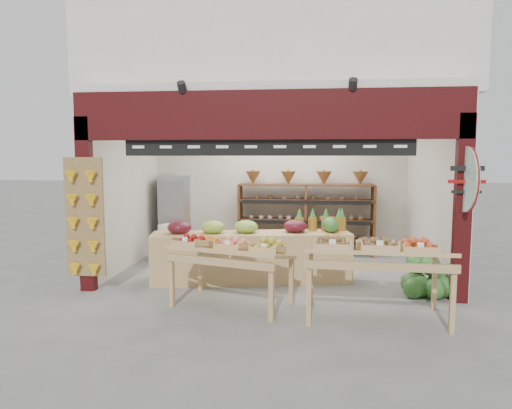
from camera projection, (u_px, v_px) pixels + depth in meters
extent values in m
plane|color=slate|center=(271.00, 277.00, 7.82)|extent=(60.00, 60.00, 0.00)
cube|color=white|center=(279.00, 182.00, 9.92)|extent=(5.76, 0.18, 3.00)
cube|color=white|center=(125.00, 187.00, 8.55)|extent=(0.18, 3.38, 3.00)
cube|color=white|center=(433.00, 189.00, 7.96)|extent=(0.18, 3.38, 3.00)
cube|color=white|center=(274.00, 100.00, 8.09)|extent=(5.76, 3.38, 0.12)
cube|color=white|center=(278.00, 48.00, 9.06)|extent=(6.36, 4.60, 2.40)
cube|color=#330809|center=(266.00, 115.00, 6.50)|extent=(5.70, 0.14, 0.70)
cube|color=#330809|center=(86.00, 205.00, 6.93)|extent=(0.22, 0.14, 2.65)
cube|color=#330809|center=(462.00, 209.00, 6.35)|extent=(0.22, 0.14, 2.65)
cube|color=black|center=(266.00, 147.00, 6.58)|extent=(4.20, 0.05, 0.26)
cylinder|color=white|center=(274.00, 129.00, 6.61)|extent=(0.34, 0.05, 0.34)
cube|color=olive|center=(85.00, 217.00, 6.86)|extent=(0.60, 0.04, 1.80)
cylinder|color=#C1F3DC|center=(466.00, 179.00, 6.21)|extent=(0.04, 0.90, 0.90)
cylinder|color=maroon|center=(467.00, 179.00, 6.19)|extent=(0.01, 0.92, 0.92)
cube|color=brown|center=(240.00, 219.00, 9.69)|extent=(0.05, 0.46, 1.48)
cube|color=brown|center=(306.00, 220.00, 9.54)|extent=(0.05, 0.46, 1.48)
cube|color=brown|center=(373.00, 221.00, 9.40)|extent=(0.05, 0.46, 1.48)
cube|color=brown|center=(305.00, 239.00, 9.59)|extent=(2.77, 0.46, 0.04)
cube|color=brown|center=(306.00, 220.00, 9.54)|extent=(2.77, 0.46, 0.04)
cube|color=brown|center=(306.00, 200.00, 9.50)|extent=(2.77, 0.46, 0.04)
cube|color=brown|center=(306.00, 185.00, 9.47)|extent=(2.77, 0.46, 0.04)
cone|color=brown|center=(253.00, 178.00, 9.57)|extent=(0.32, 0.32, 0.28)
cone|color=brown|center=(288.00, 178.00, 9.49)|extent=(0.32, 0.32, 0.28)
cone|color=brown|center=(324.00, 178.00, 9.41)|extent=(0.32, 0.32, 0.28)
cone|color=brown|center=(360.00, 178.00, 9.34)|extent=(0.32, 0.32, 0.28)
cube|color=#B6B8BE|center=(176.00, 214.00, 9.82)|extent=(0.77, 0.77, 1.66)
cube|color=beige|center=(170.00, 252.00, 8.94)|extent=(0.56, 0.48, 0.40)
cube|color=beige|center=(172.00, 233.00, 8.90)|extent=(0.51, 0.45, 0.34)
cube|color=#134921|center=(191.00, 257.00, 8.63)|extent=(0.53, 0.45, 0.34)
cube|color=beige|center=(202.00, 253.00, 9.00)|extent=(0.48, 0.42, 0.31)
cube|color=tan|center=(252.00, 257.00, 7.53)|extent=(3.31, 1.19, 0.81)
ellipsoid|color=#59141E|center=(179.00, 227.00, 7.40)|extent=(0.40, 0.36, 0.22)
ellipsoid|color=#8CB23F|center=(213.00, 227.00, 7.43)|extent=(0.40, 0.36, 0.22)
ellipsoid|color=#8CB23F|center=(246.00, 227.00, 7.47)|extent=(0.40, 0.36, 0.22)
ellipsoid|color=#59141E|center=(295.00, 226.00, 7.53)|extent=(0.40, 0.36, 0.22)
cylinder|color=olive|center=(299.00, 224.00, 7.66)|extent=(0.15, 0.15, 0.22)
cylinder|color=olive|center=(313.00, 224.00, 7.68)|extent=(0.15, 0.15, 0.22)
cylinder|color=olive|center=(326.00, 224.00, 7.69)|extent=(0.15, 0.15, 0.22)
cylinder|color=olive|center=(339.00, 224.00, 7.71)|extent=(0.15, 0.15, 0.22)
cylinder|color=olive|center=(342.00, 224.00, 7.71)|extent=(0.15, 0.15, 0.22)
cube|color=tan|center=(232.00, 252.00, 6.28)|extent=(1.78, 1.31, 0.23)
cube|color=tan|center=(172.00, 284.00, 6.26)|extent=(0.07, 0.07, 0.64)
cube|color=tan|center=(271.00, 296.00, 5.69)|extent=(0.07, 0.07, 0.64)
cube|color=tan|center=(200.00, 271.00, 6.97)|extent=(0.07, 0.07, 0.64)
cube|color=tan|center=(291.00, 281.00, 6.39)|extent=(0.07, 0.07, 0.64)
cube|color=tan|center=(376.00, 253.00, 5.79)|extent=(1.82, 1.06, 0.26)
cube|color=tan|center=(309.00, 297.00, 5.53)|extent=(0.06, 0.06, 0.73)
cube|color=tan|center=(452.00, 303.00, 5.28)|extent=(0.06, 0.06, 0.73)
cube|color=tan|center=(311.00, 278.00, 6.39)|extent=(0.06, 0.06, 0.73)
cube|color=tan|center=(435.00, 283.00, 6.15)|extent=(0.06, 0.06, 0.73)
sphere|color=#1A4E1A|center=(421.00, 287.00, 6.71)|extent=(0.31, 0.31, 0.31)
sphere|color=#1A4E1A|center=(444.00, 287.00, 6.67)|extent=(0.31, 0.31, 0.31)
sphere|color=#1A4E1A|center=(416.00, 281.00, 7.03)|extent=(0.31, 0.31, 0.31)
sphere|color=#1A4E1A|center=(438.00, 281.00, 7.00)|extent=(0.31, 0.31, 0.31)
sphere|color=#1A4E1A|center=(430.00, 266.00, 6.82)|extent=(0.31, 0.31, 0.31)
sphere|color=#1A4E1A|center=(435.00, 289.00, 6.58)|extent=(0.31, 0.31, 0.31)
sphere|color=#1A4E1A|center=(411.00, 283.00, 6.88)|extent=(0.31, 0.31, 0.31)
sphere|color=#1A4E1A|center=(416.00, 263.00, 7.03)|extent=(0.31, 0.31, 0.31)
sphere|color=#1A4E1A|center=(444.00, 284.00, 6.86)|extent=(0.31, 0.31, 0.31)
sphere|color=#1A4E1A|center=(413.00, 288.00, 6.63)|extent=(0.31, 0.31, 0.31)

